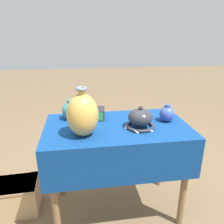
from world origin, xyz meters
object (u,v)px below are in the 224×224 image
object	(u,v)px
vase_dome_bell	(140,119)
jar_round_cobalt	(167,114)
vase_tall_bulbous	(83,115)
wooden_crate	(17,196)
jar_round_teal	(71,110)
mosaic_tile_box	(97,113)

from	to	relation	value
vase_dome_bell	jar_round_cobalt	bearing A→B (deg)	20.20
vase_tall_bulbous	wooden_crate	distance (m)	0.91
vase_tall_bulbous	jar_round_teal	distance (m)	0.30
mosaic_tile_box	jar_round_cobalt	xyz separation A→B (m)	(0.49, -0.13, 0.02)
vase_dome_bell	wooden_crate	world-z (taller)	vase_dome_bell
mosaic_tile_box	jar_round_cobalt	size ratio (longest dim) A/B	1.17
vase_tall_bulbous	jar_round_teal	bearing A→B (deg)	105.53
jar_round_teal	wooden_crate	xyz separation A→B (m)	(-0.44, -0.07, -0.64)
vase_tall_bulbous	mosaic_tile_box	distance (m)	0.30
jar_round_cobalt	wooden_crate	size ratio (longest dim) A/B	0.37
mosaic_tile_box	wooden_crate	size ratio (longest dim) A/B	0.44
jar_round_cobalt	jar_round_teal	size ratio (longest dim) A/B	0.85
mosaic_tile_box	wooden_crate	bearing A→B (deg)	-167.46
vase_tall_bulbous	wooden_crate	size ratio (longest dim) A/B	0.92
mosaic_tile_box	jar_round_teal	bearing A→B (deg)	-177.21
jar_round_cobalt	wooden_crate	distance (m)	1.28
vase_dome_bell	jar_round_teal	distance (m)	0.50
jar_round_teal	vase_dome_bell	bearing A→B (deg)	-26.34
vase_tall_bulbous	jar_round_teal	world-z (taller)	vase_tall_bulbous
vase_dome_bell	wooden_crate	bearing A→B (deg)	170.41
mosaic_tile_box	jar_round_teal	size ratio (longest dim) A/B	1.00
mosaic_tile_box	jar_round_teal	world-z (taller)	jar_round_teal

